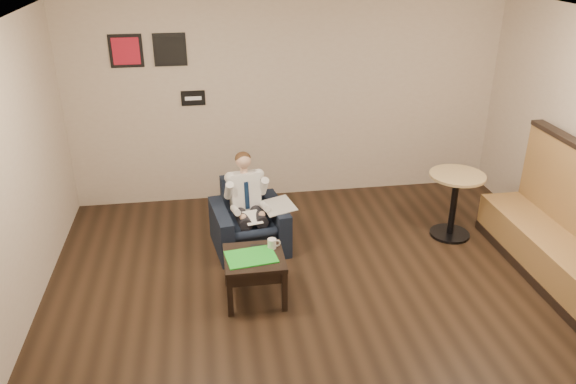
{
  "coord_description": "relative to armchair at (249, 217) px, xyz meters",
  "views": [
    {
      "loc": [
        -1.17,
        -4.48,
        3.54
      ],
      "look_at": [
        -0.29,
        1.2,
        0.86
      ],
      "focal_mm": 35.0,
      "sensor_mm": 36.0,
      "label": 1
    }
  ],
  "objects": [
    {
      "name": "ground",
      "position": [
        0.72,
        -1.52,
        -0.41
      ],
      "size": [
        6.0,
        6.0,
        0.0
      ],
      "primitive_type": "plane",
      "color": "black",
      "rests_on": "ground"
    },
    {
      "name": "wall_back",
      "position": [
        0.72,
        1.48,
        0.99
      ],
      "size": [
        6.0,
        0.02,
        2.8
      ],
      "primitive_type": "cube",
      "color": "beige",
      "rests_on": "ground"
    },
    {
      "name": "ceiling",
      "position": [
        0.72,
        -1.52,
        2.39
      ],
      "size": [
        6.0,
        6.0,
        0.02
      ],
      "primitive_type": "cube",
      "color": "white",
      "rests_on": "wall_back"
    },
    {
      "name": "seating_sign",
      "position": [
        -0.58,
        1.47,
        1.09
      ],
      "size": [
        0.32,
        0.02,
        0.2
      ],
      "primitive_type": "cube",
      "color": "black",
      "rests_on": "wall_back"
    },
    {
      "name": "art_print_left",
      "position": [
        -1.38,
        1.47,
        1.74
      ],
      "size": [
        0.42,
        0.03,
        0.42
      ],
      "primitive_type": "cube",
      "color": "red",
      "rests_on": "wall_back"
    },
    {
      "name": "art_print_right",
      "position": [
        -0.83,
        1.47,
        1.74
      ],
      "size": [
        0.42,
        0.03,
        0.42
      ],
      "primitive_type": "cube",
      "color": "black",
      "rests_on": "wall_back"
    },
    {
      "name": "armchair",
      "position": [
        0.0,
        0.0,
        0.0
      ],
      "size": [
        0.95,
        0.95,
        0.81
      ],
      "primitive_type": "cube",
      "rotation": [
        0.0,
        0.0,
        0.14
      ],
      "color": "black",
      "rests_on": "ground"
    },
    {
      "name": "seated_man",
      "position": [
        0.02,
        -0.11,
        0.15
      ],
      "size": [
        0.64,
        0.86,
        1.12
      ],
      "primitive_type": null,
      "rotation": [
        0.0,
        0.0,
        0.14
      ],
      "color": "silver",
      "rests_on": "armchair"
    },
    {
      "name": "lap_papers",
      "position": [
        0.03,
        -0.19,
        0.09
      ],
      "size": [
        0.24,
        0.3,
        0.01
      ],
      "primitive_type": "cube",
      "rotation": [
        0.0,
        0.0,
        0.21
      ],
      "color": "white",
      "rests_on": "seated_man"
    },
    {
      "name": "newspaper",
      "position": [
        0.35,
        -0.04,
        0.15
      ],
      "size": [
        0.43,
        0.5,
        0.01
      ],
      "primitive_type": "cube",
      "rotation": [
        0.0,
        0.0,
        0.19
      ],
      "color": "silver",
      "rests_on": "armchair"
    },
    {
      "name": "side_table",
      "position": [
        -0.04,
        -1.06,
        -0.15
      ],
      "size": [
        0.62,
        0.62,
        0.51
      ],
      "primitive_type": "cube",
      "rotation": [
        0.0,
        0.0,
        -0.0
      ],
      "color": "black",
      "rests_on": "ground"
    },
    {
      "name": "green_folder",
      "position": [
        -0.07,
        -1.08,
        0.1
      ],
      "size": [
        0.55,
        0.42,
        0.01
      ],
      "primitive_type": "cube",
      "rotation": [
        0.0,
        0.0,
        0.14
      ],
      "color": "green",
      "rests_on": "side_table"
    },
    {
      "name": "coffee_mug",
      "position": [
        0.16,
        -0.92,
        0.15
      ],
      "size": [
        0.09,
        0.09,
        0.11
      ],
      "primitive_type": "cylinder",
      "rotation": [
        0.0,
        0.0,
        -0.0
      ],
      "color": "white",
      "rests_on": "side_table"
    },
    {
      "name": "smartphone",
      "position": [
        0.02,
        -0.88,
        0.1
      ],
      "size": [
        0.17,
        0.11,
        0.01
      ],
      "primitive_type": "cube",
      "rotation": [
        0.0,
        0.0,
        -0.18
      ],
      "color": "black",
      "rests_on": "side_table"
    },
    {
      "name": "banquette",
      "position": [
        3.31,
        -1.36,
        0.3
      ],
      "size": [
        0.66,
        2.78,
        1.42
      ],
      "primitive_type": "cube",
      "color": "olive",
      "rests_on": "ground"
    },
    {
      "name": "cafe_table",
      "position": [
        2.56,
        -0.1,
        0.02
      ],
      "size": [
        0.85,
        0.85,
        0.85
      ],
      "primitive_type": "cylinder",
      "rotation": [
        0.0,
        0.0,
        0.29
      ],
      "color": "tan",
      "rests_on": "ground"
    }
  ]
}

